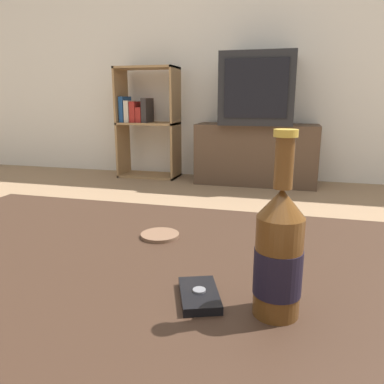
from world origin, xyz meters
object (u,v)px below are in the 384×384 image
at_px(tv_stand, 256,154).
at_px(cell_phone, 199,295).
at_px(bookshelf, 145,120).
at_px(beer_bottle, 279,254).
at_px(television, 258,89).

distance_m(tv_stand, cell_phone, 2.85).
distance_m(tv_stand, bookshelf, 1.12).
height_order(bookshelf, cell_phone, bookshelf).
height_order(bookshelf, beer_bottle, bookshelf).
relative_size(tv_stand, bookshelf, 1.02).
distance_m(tv_stand, television, 0.56).
bearing_deg(bookshelf, beer_bottle, -64.62).
relative_size(television, bookshelf, 0.59).
relative_size(television, beer_bottle, 2.26).
bearing_deg(cell_phone, beer_bottle, -25.57).
xyz_separation_m(tv_stand, beer_bottle, (0.30, -2.85, 0.27)).
height_order(beer_bottle, cell_phone, beer_bottle).
bearing_deg(television, cell_phone, -86.36).
xyz_separation_m(television, cell_phone, (0.18, -2.83, -0.38)).
distance_m(bookshelf, beer_bottle, 3.21).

